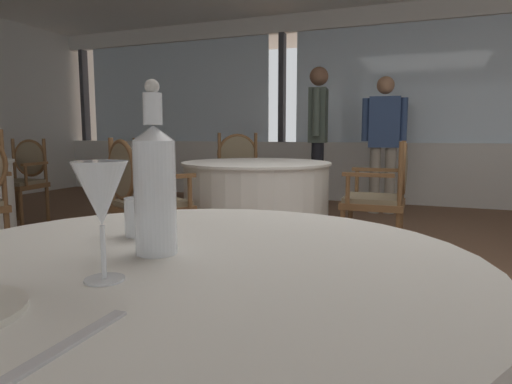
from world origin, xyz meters
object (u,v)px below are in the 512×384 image
Objects in this scene: diner_person_1 at (318,130)px; dining_chair_0_1 at (385,191)px; dining_chair_0_0 at (140,194)px; water_tumbler at (140,217)px; dining_chair_0_2 at (239,172)px; dining_chair_1_2 at (23,174)px; wine_glass at (101,196)px; diner_person_0 at (384,136)px; water_bottle at (155,185)px.

dining_chair_0_1 is at bearing 110.75° from diner_person_1.
diner_person_1 reaches higher than dining_chair_0_0.
dining_chair_0_0 reaches higher than water_tumbler.
dining_chair_0_2 is 2.36m from dining_chair_1_2.
wine_glass is 4.11m from dining_chair_0_2.
diner_person_0 is (-0.24, 2.13, 0.40)m from dining_chair_0_1.
dining_chair_0_0 is at bearing 126.83° from water_bottle.
dining_chair_1_2 is (-3.53, 2.74, -0.25)m from water_tumbler.
diner_person_0 is at bearing 89.32° from water_tumbler.
dining_chair_0_2 reaches higher than dining_chair_1_2.
water_bottle reaches higher than water_tumbler.
wine_glass is 0.20× the size of dining_chair_0_2.
diner_person_0 is at bearing 5.49° from dining_chair_0_0.
dining_chair_0_2 is (-1.60, 0.87, 0.03)m from dining_chair_0_1.
water_bottle reaches higher than dining_chair_0_1.
diner_person_1 reaches higher than dining_chair_0_1.
dining_chair_0_1 is 0.94× the size of dining_chair_0_2.
dining_chair_1_2 reaches higher than water_tumbler.
water_bottle is 2.32m from dining_chair_0_0.
diner_person_1 reaches higher than diner_person_0.
wine_glass is 4.77m from dining_chair_1_2.
dining_chair_0_0 is (-1.38, 1.84, -0.32)m from water_bottle.
water_bottle is 4.92m from diner_person_0.
wine_glass is at bearing 85.59° from dining_chair_0_1.
water_bottle is 1.75× the size of wine_glass.
diner_person_1 is at bearing 99.78° from wine_glass.
dining_chair_0_0 is 0.54× the size of diner_person_1.
water_bottle reaches higher than dining_chair_0_2.
dining_chair_0_0 is at bearing 30.04° from dining_chair_0_1.
diner_person_0 is (3.58, 2.06, 0.41)m from dining_chair_1_2.
dining_chair_0_0 is 0.96× the size of dining_chair_0_2.
diner_person_1 is (0.61, 1.00, 0.45)m from dining_chair_0_2.
dining_chair_1_2 is at bearing 25.60° from diner_person_1.
wine_glass is 0.12× the size of diner_person_0.
dining_chair_0_1 is 0.52× the size of diner_person_1.
water_tumbler is 0.10× the size of dining_chair_1_2.
water_bottle is 2.81m from dining_chair_0_1.
water_bottle is at bearing -43.71° from water_tumbler.
water_bottle is 0.37× the size of dining_chair_0_1.
diner_person_1 reaches higher than water_bottle.
dining_chair_0_2 is (-1.43, 3.66, -0.30)m from water_bottle.
dining_chair_0_1 is at bearing -29.96° from dining_chair_0_0.
water_tumbler is at bearing -115.40° from dining_chair_0_0.
dining_chair_1_2 is at bearing -65.97° from diner_person_0.
dining_chair_0_2 is at bearing 110.21° from water_tumbler.
water_tumbler is (-0.12, 0.12, -0.09)m from water_bottle.
dining_chair_1_2 is 3.39m from diner_person_1.
dining_chair_0_0 is at bearing -28.97° from diner_person_0.
water_bottle is at bearing -114.64° from dining_chair_0_0.
dining_chair_0_2 is at bearing 111.30° from water_bottle.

